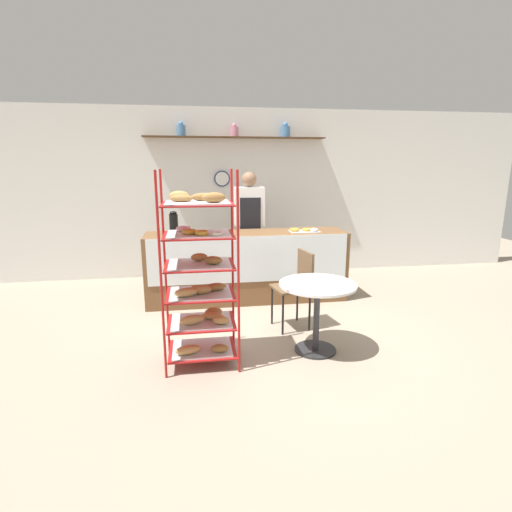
% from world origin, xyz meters
% --- Properties ---
extents(ground_plane, '(14.00, 14.00, 0.00)m').
position_xyz_m(ground_plane, '(0.00, 0.00, 0.00)').
color(ground_plane, gray).
extents(back_wall, '(10.00, 0.30, 2.70)m').
position_xyz_m(back_wall, '(0.00, 2.61, 1.36)').
color(back_wall, white).
rests_on(back_wall, ground_plane).
extents(display_counter, '(2.68, 0.62, 0.94)m').
position_xyz_m(display_counter, '(0.00, 1.23, 0.47)').
color(display_counter, brown).
rests_on(display_counter, ground_plane).
extents(pastry_rack, '(0.67, 0.53, 1.79)m').
position_xyz_m(pastry_rack, '(-0.65, -0.49, 0.84)').
color(pastry_rack, '#A51919').
rests_on(pastry_rack, ground_plane).
extents(person_worker, '(0.42, 0.23, 1.72)m').
position_xyz_m(person_worker, '(0.10, 1.70, 0.95)').
color(person_worker, '#282833').
rests_on(person_worker, ground_plane).
extents(cafe_table, '(0.75, 0.75, 0.70)m').
position_xyz_m(cafe_table, '(0.47, -0.43, 0.53)').
color(cafe_table, '#262628').
rests_on(cafe_table, ground_plane).
extents(cafe_chair, '(0.44, 0.44, 0.88)m').
position_xyz_m(cafe_chair, '(0.44, 0.20, 0.54)').
color(cafe_chair, black).
rests_on(cafe_chair, ground_plane).
extents(coffee_carafe, '(0.11, 0.11, 0.30)m').
position_xyz_m(coffee_carafe, '(-0.95, 1.24, 1.08)').
color(coffee_carafe, black).
rests_on(coffee_carafe, display_counter).
extents(donut_tray_counter, '(0.39, 0.25, 0.05)m').
position_xyz_m(donut_tray_counter, '(0.80, 1.16, 0.96)').
color(donut_tray_counter, silver).
rests_on(donut_tray_counter, display_counter).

